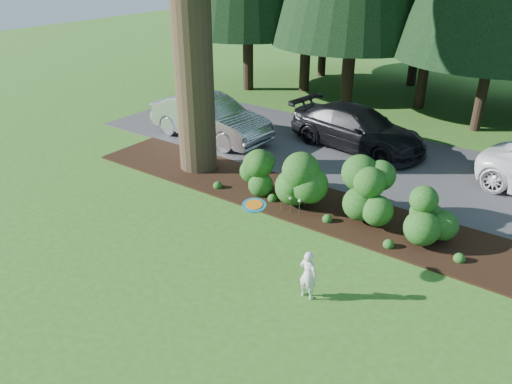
# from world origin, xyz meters

# --- Properties ---
(ground) EXTENTS (80.00, 80.00, 0.00)m
(ground) POSITION_xyz_m (0.00, 0.00, 0.00)
(ground) COLOR #39621C
(ground) RESTS_ON ground
(mulch_bed) EXTENTS (16.00, 2.50, 0.05)m
(mulch_bed) POSITION_xyz_m (0.00, 3.25, 0.03)
(mulch_bed) COLOR black
(mulch_bed) RESTS_ON ground
(driveway) EXTENTS (22.00, 6.00, 0.03)m
(driveway) POSITION_xyz_m (0.00, 7.50, 0.01)
(driveway) COLOR #38383A
(driveway) RESTS_ON ground
(shrub_row) EXTENTS (6.53, 1.60, 1.61)m
(shrub_row) POSITION_xyz_m (0.77, 3.14, 0.81)
(shrub_row) COLOR #164615
(shrub_row) RESTS_ON ground
(lily_cluster) EXTENTS (0.69, 0.09, 0.57)m
(lily_cluster) POSITION_xyz_m (-0.30, 2.40, 0.50)
(lily_cluster) COLOR #164615
(lily_cluster) RESTS_ON ground
(car_silver_wagon) EXTENTS (5.11, 1.99, 1.66)m
(car_silver_wagon) POSITION_xyz_m (-6.12, 5.80, 0.86)
(car_silver_wagon) COLOR #BCBCC1
(car_silver_wagon) RESTS_ON driveway
(car_dark_suv) EXTENTS (5.46, 2.81, 1.51)m
(car_dark_suv) POSITION_xyz_m (-1.06, 8.18, 0.79)
(car_dark_suv) COLOR black
(car_dark_suv) RESTS_ON driveway
(child) EXTENTS (0.43, 0.30, 1.14)m
(child) POSITION_xyz_m (1.97, -0.51, 0.57)
(child) COLOR silver
(child) RESTS_ON ground
(frisbee) EXTENTS (0.53, 0.52, 0.13)m
(frisbee) POSITION_xyz_m (0.59, -0.54, 1.82)
(frisbee) COLOR #186F85
(frisbee) RESTS_ON ground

